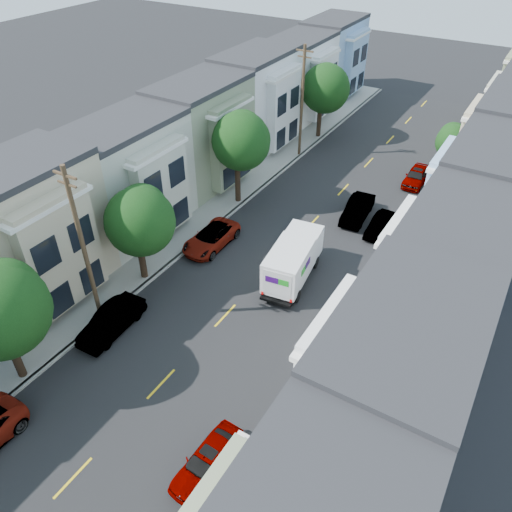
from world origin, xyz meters
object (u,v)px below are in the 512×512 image
at_px(utility_pole_far, 302,103).
at_px(parked_left_d, 211,238).
at_px(tree_d, 240,141).
at_px(parked_right_c, 381,225).
at_px(lead_sedan, 357,209).
at_px(parked_right_b, 208,461).
at_px(tree_c, 139,221).
at_px(parked_left_c, 112,321).
at_px(tree_far_r, 452,142).
at_px(parked_right_d, 416,176).
at_px(tree_e, 325,89).
at_px(fedex_truck, 293,260).
at_px(utility_pole_near, 84,249).

relative_size(utility_pole_far, parked_left_d, 2.04).
distance_m(tree_d, parked_right_c, 12.29).
height_order(lead_sedan, parked_right_c, lead_sedan).
bearing_deg(parked_left_d, lead_sedan, 49.71).
bearing_deg(parked_right_b, tree_c, 144.10).
bearing_deg(tree_d, parked_left_c, -85.02).
relative_size(tree_c, tree_far_r, 1.26).
relative_size(parked_left_d, parked_right_d, 1.12).
height_order(tree_c, parked_right_c, tree_c).
xyz_separation_m(parked_left_d, parked_right_c, (9.80, 7.92, -0.04)).
xyz_separation_m(parked_right_b, parked_right_c, (0.00, 22.02, -0.05)).
height_order(tree_e, parked_right_d, tree_e).
bearing_deg(tree_d, tree_e, 90.00).
bearing_deg(parked_left_d, tree_e, 93.58).
bearing_deg(parked_right_c, fedex_truck, -110.26).
height_order(utility_pole_near, parked_left_c, utility_pole_near).
distance_m(lead_sedan, parked_left_c, 20.29).
relative_size(utility_pole_far, parked_right_c, 2.61).
height_order(tree_far_r, fedex_truck, tree_far_r).
xyz_separation_m(utility_pole_near, utility_pole_far, (0.00, 26.00, 0.00)).
relative_size(lead_sedan, parked_right_c, 1.18).
relative_size(tree_e, parked_right_d, 1.68).
height_order(tree_e, lead_sedan, tree_e).
distance_m(tree_far_r, utility_pole_far, 13.35).
xyz_separation_m(tree_c, tree_d, (-0.00, 11.42, 0.85)).
bearing_deg(lead_sedan, tree_d, -167.87).
relative_size(tree_far_r, utility_pole_far, 0.53).
height_order(tree_e, utility_pole_near, utility_pole_near).
xyz_separation_m(utility_pole_near, parked_right_b, (11.20, -4.59, -4.46)).
bearing_deg(tree_c, parked_right_c, 49.58).
bearing_deg(fedex_truck, parked_right_d, 71.76).
height_order(parked_right_b, parked_right_d, parked_right_d).
distance_m(parked_left_c, parked_left_d, 9.91).
bearing_deg(tree_c, parked_left_c, -73.31).
xyz_separation_m(utility_pole_far, parked_left_c, (1.40, -26.40, -4.41)).
xyz_separation_m(tree_d, parked_right_b, (11.20, -20.29, -4.69)).
bearing_deg(tree_e, tree_c, -90.00).
relative_size(fedex_truck, parked_right_c, 1.54).
distance_m(tree_c, parked_left_c, 6.18).
bearing_deg(tree_far_r, parked_left_d, -123.21).
xyz_separation_m(lead_sedan, parked_right_c, (2.28, -1.01, -0.11)).
relative_size(tree_far_r, parked_left_c, 1.19).
bearing_deg(fedex_truck, lead_sedan, 77.01).
bearing_deg(parked_left_c, tree_e, 89.51).
relative_size(tree_c, parked_right_c, 1.75).
bearing_deg(utility_pole_far, parked_left_c, -86.96).
bearing_deg(parked_right_d, lead_sedan, -107.41).
relative_size(tree_e, tree_far_r, 1.39).
xyz_separation_m(tree_d, parked_right_c, (11.20, 1.73, -4.74)).
bearing_deg(parked_left_d, parked_right_b, -55.37).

